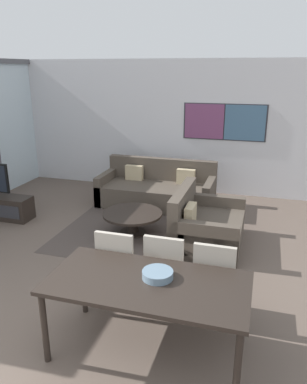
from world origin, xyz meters
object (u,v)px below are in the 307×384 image
object	(u,v)px
dining_chair_right	(215,277)
coffee_table	(133,218)
fruit_bowl	(158,274)
sofa_main	(158,191)
dining_chair_centre	(166,268)
dining_chair_left	(119,264)
dining_table	(147,288)
sofa_side	(203,227)

from	to	relation	value
dining_chair_right	coffee_table	bearing A→B (deg)	130.13
dining_chair_right	fruit_bowl	xyz separation A→B (m)	(-0.46, -0.56, 0.28)
sofa_main	coffee_table	size ratio (longest dim) A/B	2.30
sofa_main	dining_chair_centre	bearing A→B (deg)	-72.51
coffee_table	dining_chair_left	bearing A→B (deg)	-74.69
sofa_main	dining_table	world-z (taller)	sofa_main
sofa_main	sofa_side	xyz separation A→B (m)	(1.17, -1.54, 0.00)
coffee_table	dining_chair_right	distance (m)	2.48
dining_table	dining_chair_right	distance (m)	0.85
coffee_table	dining_chair_centre	xyz separation A→B (m)	(1.05, -1.85, 0.25)
dining_chair_left	dining_chair_right	size ratio (longest dim) A/B	1.00
coffee_table	fruit_bowl	bearing A→B (deg)	-65.28
dining_chair_left	fruit_bowl	distance (m)	0.86
sofa_main	dining_chair_left	distance (m)	3.44
coffee_table	fruit_bowl	distance (m)	2.75
dining_chair_centre	sofa_main	bearing A→B (deg)	107.49
sofa_side	coffee_table	size ratio (longest dim) A/B	1.39
dining_chair_centre	dining_chair_right	bearing A→B (deg)	-3.24
dining_chair_centre	fruit_bowl	size ratio (longest dim) A/B	3.29
coffee_table	fruit_bowl	xyz separation A→B (m)	(1.13, -2.45, 0.54)
fruit_bowl	dining_chair_right	bearing A→B (deg)	50.85
dining_chair_centre	dining_chair_right	distance (m)	0.53
dining_chair_centre	fruit_bowl	xyz separation A→B (m)	(0.07, -0.60, 0.28)
sofa_main	dining_chair_right	world-z (taller)	dining_chair_right
dining_chair_right	dining_table	bearing A→B (deg)	-129.57
coffee_table	dining_chair_centre	bearing A→B (deg)	-60.36
sofa_main	dining_table	size ratio (longest dim) A/B	1.22
coffee_table	sofa_side	bearing A→B (deg)	-2.31
dining_table	dining_chair_left	bearing A→B (deg)	130.46
sofa_main	dining_chair_centre	size ratio (longest dim) A/B	2.36
dining_chair_right	fruit_bowl	size ratio (longest dim) A/B	3.29
dining_table	fruit_bowl	xyz separation A→B (m)	(0.07, 0.08, 0.11)
dining_chair_centre	dining_table	bearing A→B (deg)	-90.00
sofa_side	dining_chair_left	world-z (taller)	dining_chair_left
dining_table	dining_chair_right	world-z (taller)	dining_chair_right
sofa_side	dining_chair_left	size ratio (longest dim) A/B	1.42
dining_chair_left	fruit_bowl	world-z (taller)	dining_chair_left
sofa_side	dining_table	xyz separation A→B (m)	(-0.12, -2.48, 0.42)
sofa_main	dining_chair_left	world-z (taller)	dining_chair_left
sofa_side	coffee_table	distance (m)	1.17
fruit_bowl	sofa_main	bearing A→B (deg)	105.96
sofa_main	coffee_table	xyz separation A→B (m)	(-0.00, -1.49, 0.00)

